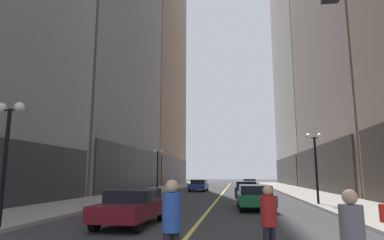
# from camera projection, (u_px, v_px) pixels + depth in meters

# --- Properties ---
(ground_plane) EXTENTS (200.00, 200.00, 0.00)m
(ground_plane) POSITION_uv_depth(u_px,v_px,m) (224.00, 191.00, 37.17)
(ground_plane) COLOR #38383A
(sidewalk_left) EXTENTS (4.50, 78.00, 0.15)m
(sidewalk_left) POSITION_uv_depth(u_px,v_px,m) (154.00, 190.00, 38.31)
(sidewalk_left) COLOR #9E9991
(sidewalk_left) RESTS_ON ground
(sidewalk_right) EXTENTS (4.50, 78.00, 0.15)m
(sidewalk_right) POSITION_uv_depth(u_px,v_px,m) (298.00, 191.00, 36.06)
(sidewalk_right) COLOR #9E9991
(sidewalk_right) RESTS_ON ground
(lane_centre_stripe) EXTENTS (0.16, 70.00, 0.01)m
(lane_centre_stripe) POSITION_uv_depth(u_px,v_px,m) (224.00, 191.00, 37.17)
(lane_centre_stripe) COLOR #E5D64C
(lane_centre_stripe) RESTS_ON ground
(building_right_far) EXTENTS (14.72, 26.00, 44.94)m
(building_right_far) POSITION_uv_depth(u_px,v_px,m) (319.00, 68.00, 62.91)
(building_right_far) COLOR #B7AD99
(building_right_far) RESTS_ON ground
(car_maroon) EXTENTS (1.90, 4.16, 1.32)m
(car_maroon) POSITION_uv_depth(u_px,v_px,m) (132.00, 206.00, 12.21)
(car_maroon) COLOR maroon
(car_maroon) RESTS_ON ground
(car_green) EXTENTS (1.98, 4.54, 1.32)m
(car_green) POSITION_uv_depth(u_px,v_px,m) (255.00, 196.00, 17.81)
(car_green) COLOR #196038
(car_green) RESTS_ON ground
(car_navy) EXTENTS (2.03, 4.50, 1.32)m
(car_navy) POSITION_uv_depth(u_px,v_px,m) (247.00, 188.00, 27.75)
(car_navy) COLOR #141E4C
(car_navy) RESTS_ON ground
(car_blue) EXTENTS (1.93, 4.22, 1.32)m
(car_blue) POSITION_uv_depth(u_px,v_px,m) (199.00, 185.00, 37.24)
(car_blue) COLOR navy
(car_blue) RESTS_ON ground
(car_yellow) EXTENTS (1.91, 4.64, 1.32)m
(car_yellow) POSITION_uv_depth(u_px,v_px,m) (249.00, 183.00, 43.28)
(car_yellow) COLOR yellow
(car_yellow) RESTS_ON ground
(pedestrian_in_red_jacket) EXTENTS (0.48, 0.48, 1.66)m
(pedestrian_in_red_jacket) POSITION_uv_depth(u_px,v_px,m) (269.00, 218.00, 6.87)
(pedestrian_in_red_jacket) COLOR black
(pedestrian_in_red_jacket) RESTS_ON ground
(pedestrian_in_grey_suit) EXTENTS (0.44, 0.44, 1.67)m
(pedestrian_in_grey_suit) POSITION_uv_depth(u_px,v_px,m) (353.00, 239.00, 4.61)
(pedestrian_in_grey_suit) COLOR black
(pedestrian_in_grey_suit) RESTS_ON ground
(pedestrian_in_blue_hoodie) EXTENTS (0.47, 0.47, 1.80)m
(pedestrian_in_blue_hoodie) POSITION_uv_depth(u_px,v_px,m) (171.00, 221.00, 5.81)
(pedestrian_in_blue_hoodie) COLOR black
(pedestrian_in_blue_hoodie) RESTS_ON ground
(pedestrian_in_green_parka) EXTENTS (0.47, 0.47, 1.60)m
(pedestrian_in_green_parka) POSITION_uv_depth(u_px,v_px,m) (169.00, 212.00, 8.40)
(pedestrian_in_green_parka) COLOR black
(pedestrian_in_green_parka) RESTS_ON ground
(street_lamp_left_near) EXTENTS (1.06, 0.36, 4.43)m
(street_lamp_left_near) POSITION_uv_depth(u_px,v_px,m) (8.00, 135.00, 11.35)
(street_lamp_left_near) COLOR black
(street_lamp_left_near) RESTS_ON ground
(street_lamp_left_far) EXTENTS (1.06, 0.36, 4.43)m
(street_lamp_left_far) POSITION_uv_depth(u_px,v_px,m) (158.00, 161.00, 32.63)
(street_lamp_left_far) COLOR black
(street_lamp_left_far) RESTS_ON ground
(street_lamp_right_mid) EXTENTS (1.06, 0.36, 4.43)m
(street_lamp_right_mid) POSITION_uv_depth(u_px,v_px,m) (315.00, 152.00, 20.07)
(street_lamp_right_mid) COLOR black
(street_lamp_right_mid) RESTS_ON ground
(fire_hydrant_right) EXTENTS (0.28, 0.28, 0.80)m
(fire_hydrant_right) POSITION_uv_depth(u_px,v_px,m) (383.00, 215.00, 11.96)
(fire_hydrant_right) COLOR red
(fire_hydrant_right) RESTS_ON ground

